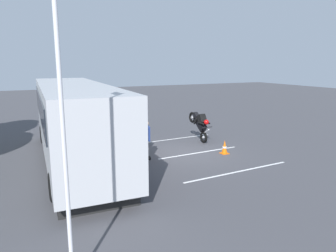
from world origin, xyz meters
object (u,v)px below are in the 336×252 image
(spectator_centre, at_px, (130,129))
(parked_motorcycle_silver, at_px, (130,150))
(spectator_right, at_px, (123,124))
(traffic_cone, at_px, (225,147))
(spectator_far_left, at_px, (146,137))
(stunt_motorcycle, at_px, (200,123))
(spectator_left, at_px, (142,132))
(tour_bus, at_px, (75,123))
(flagpole, at_px, (63,128))

(spectator_centre, relative_size, parked_motorcycle_silver, 0.83)
(spectator_right, height_order, traffic_cone, spectator_right)
(spectator_far_left, height_order, stunt_motorcycle, spectator_far_left)
(spectator_far_left, height_order, spectator_left, spectator_far_left)
(spectator_centre, bearing_deg, parked_motorcycle_silver, 160.42)
(spectator_centre, distance_m, stunt_motorcycle, 3.82)
(tour_bus, bearing_deg, spectator_far_left, -109.01)
(spectator_left, xyz_separation_m, spectator_centre, (0.95, 0.25, 0.01))
(spectator_right, bearing_deg, spectator_centre, -176.88)
(spectator_far_left, height_order, flagpole, flagpole)
(flagpole, distance_m, traffic_cone, 10.15)
(spectator_right, xyz_separation_m, parked_motorcycle_silver, (-2.67, 0.58, -0.60))
(tour_bus, bearing_deg, parked_motorcycle_silver, -111.46)
(spectator_far_left, xyz_separation_m, spectator_left, (0.96, -0.17, -0.01))
(spectator_far_left, distance_m, spectator_right, 2.82)
(spectator_far_left, xyz_separation_m, spectator_right, (2.82, 0.12, 0.08))
(spectator_centre, bearing_deg, spectator_right, 3.12)
(spectator_far_left, distance_m, traffic_cone, 3.70)
(spectator_left, bearing_deg, flagpole, 150.24)
(flagpole, bearing_deg, spectator_centre, -25.62)
(traffic_cone, bearing_deg, tour_bus, 74.94)
(spectator_right, height_order, parked_motorcycle_silver, spectator_right)
(spectator_centre, relative_size, spectator_right, 0.94)
(spectator_right, xyz_separation_m, traffic_cone, (-3.56, -3.67, -0.78))
(spectator_far_left, xyz_separation_m, spectator_centre, (1.92, 0.08, -0.00))
(spectator_far_left, relative_size, flagpole, 0.28)
(tour_bus, relative_size, stunt_motorcycle, 5.29)
(spectator_far_left, distance_m, parked_motorcycle_silver, 0.89)
(tour_bus, height_order, traffic_cone, tour_bus)
(stunt_motorcycle, bearing_deg, traffic_cone, 175.55)
(stunt_motorcycle, bearing_deg, parked_motorcycle_silver, 109.71)
(spectator_centre, bearing_deg, stunt_motorcycle, -92.71)
(spectator_left, height_order, parked_motorcycle_silver, spectator_left)
(stunt_motorcycle, bearing_deg, spectator_right, 74.41)
(spectator_far_left, height_order, spectator_centre, spectator_far_left)
(tour_bus, height_order, flagpole, flagpole)
(traffic_cone, bearing_deg, spectator_left, 63.13)
(tour_bus, bearing_deg, spectator_right, -54.90)
(spectator_right, bearing_deg, spectator_left, -170.85)
(spectator_left, height_order, stunt_motorcycle, spectator_left)
(spectator_far_left, height_order, parked_motorcycle_silver, spectator_far_left)
(spectator_left, bearing_deg, spectator_centre, 14.66)
(spectator_right, distance_m, parked_motorcycle_silver, 2.80)
(spectator_left, distance_m, traffic_cone, 3.85)
(flagpole, relative_size, traffic_cone, 9.75)
(stunt_motorcycle, height_order, flagpole, flagpole)
(flagpole, bearing_deg, tour_bus, -10.62)
(spectator_left, relative_size, spectator_right, 0.93)
(stunt_motorcycle, bearing_deg, spectator_left, 102.21)
(stunt_motorcycle, relative_size, flagpole, 0.34)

